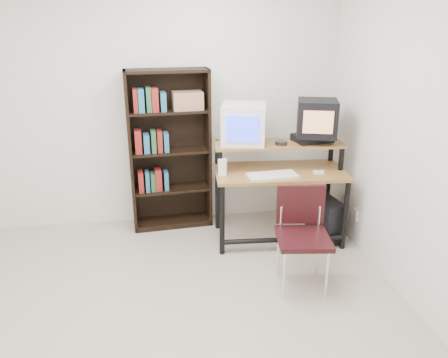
{
  "coord_description": "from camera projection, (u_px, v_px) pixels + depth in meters",
  "views": [
    {
      "loc": [
        0.11,
        -2.56,
        2.14
      ],
      "look_at": [
        0.66,
        1.1,
        0.77
      ],
      "focal_mm": 35.0,
      "sensor_mm": 36.0,
      "label": 1
    }
  ],
  "objects": [
    {
      "name": "floor",
      "position": [
        156.0,
        339.0,
        3.1
      ],
      "size": [
        4.0,
        4.0,
        0.01
      ],
      "primitive_type": "cube",
      "color": "#BAAE9A",
      "rests_on": "ground"
    },
    {
      "name": "back_wall",
      "position": [
        148.0,
        104.0,
        4.5
      ],
      "size": [
        4.0,
        0.01,
        2.6
      ],
      "primitive_type": "cube",
      "color": "white",
      "rests_on": "floor"
    },
    {
      "name": "right_wall",
      "position": [
        446.0,
        151.0,
        2.93
      ],
      "size": [
        0.01,
        4.0,
        2.6
      ],
      "primitive_type": "cube",
      "color": "white",
      "rests_on": "floor"
    },
    {
      "name": "computer_desk",
      "position": [
        279.0,
        174.0,
        4.31
      ],
      "size": [
        1.31,
        0.71,
        0.98
      ],
      "rotation": [
        0.0,
        0.0,
        -0.06
      ],
      "color": "olive",
      "rests_on": "floor"
    },
    {
      "name": "crt_monitor",
      "position": [
        244.0,
        124.0,
        4.26
      ],
      "size": [
        0.5,
        0.5,
        0.39
      ],
      "rotation": [
        0.0,
        0.0,
        -0.24
      ],
      "color": "white",
      "rests_on": "computer_desk"
    },
    {
      "name": "vcr",
      "position": [
        312.0,
        139.0,
        4.35
      ],
      "size": [
        0.4,
        0.33,
        0.08
      ],
      "primitive_type": "cube",
      "rotation": [
        0.0,
        0.0,
        0.2
      ],
      "color": "black",
      "rests_on": "computer_desk"
    },
    {
      "name": "crt_tv",
      "position": [
        317.0,
        118.0,
        4.23
      ],
      "size": [
        0.46,
        0.45,
        0.35
      ],
      "rotation": [
        0.0,
        0.0,
        -0.29
      ],
      "color": "black",
      "rests_on": "vcr"
    },
    {
      "name": "cd_spindle",
      "position": [
        281.0,
        143.0,
        4.24
      ],
      "size": [
        0.13,
        0.13,
        0.05
      ],
      "primitive_type": "cylinder",
      "rotation": [
        0.0,
        0.0,
        0.11
      ],
      "color": "#26262B",
      "rests_on": "computer_desk"
    },
    {
      "name": "keyboard",
      "position": [
        272.0,
        176.0,
        4.11
      ],
      "size": [
        0.49,
        0.25,
        0.03
      ],
      "primitive_type": "cube",
      "rotation": [
        0.0,
        0.0,
        0.08
      ],
      "color": "white",
      "rests_on": "computer_desk"
    },
    {
      "name": "mousepad",
      "position": [
        319.0,
        175.0,
        4.18
      ],
      "size": [
        0.23,
        0.2,
        0.01
      ],
      "primitive_type": "cube",
      "rotation": [
        0.0,
        0.0,
        0.08
      ],
      "color": "black",
      "rests_on": "computer_desk"
    },
    {
      "name": "mouse",
      "position": [
        318.0,
        173.0,
        4.19
      ],
      "size": [
        0.11,
        0.07,
        0.03
      ],
      "primitive_type": "cube",
      "rotation": [
        0.0,
        0.0,
        -0.09
      ],
      "color": "white",
      "rests_on": "mousepad"
    },
    {
      "name": "desk_speaker",
      "position": [
        222.0,
        168.0,
        4.14
      ],
      "size": [
        0.09,
        0.09,
        0.17
      ],
      "primitive_type": "cube",
      "rotation": [
        0.0,
        0.0,
        -0.21
      ],
      "color": "white",
      "rests_on": "computer_desk"
    },
    {
      "name": "pc_tower",
      "position": [
        325.0,
        218.0,
        4.47
      ],
      "size": [
        0.28,
        0.48,
        0.42
      ],
      "primitive_type": "cube",
      "rotation": [
        0.0,
        0.0,
        0.18
      ],
      "color": "black",
      "rests_on": "floor"
    },
    {
      "name": "school_chair",
      "position": [
        302.0,
        227.0,
        3.59
      ],
      "size": [
        0.47,
        0.47,
        0.84
      ],
      "rotation": [
        0.0,
        0.0,
        -0.13
      ],
      "color": "black",
      "rests_on": "floor"
    },
    {
      "name": "bookshelf",
      "position": [
        169.0,
        148.0,
        4.55
      ],
      "size": [
        0.86,
        0.35,
        1.67
      ],
      "rotation": [
        0.0,
        0.0,
        0.08
      ],
      "color": "black",
      "rests_on": "floor"
    },
    {
      "name": "wall_outlet",
      "position": [
        356.0,
        215.0,
        4.34
      ],
      "size": [
        0.02,
        0.08,
        0.12
      ],
      "primitive_type": "cube",
      "color": "beige",
      "rests_on": "right_wall"
    }
  ]
}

